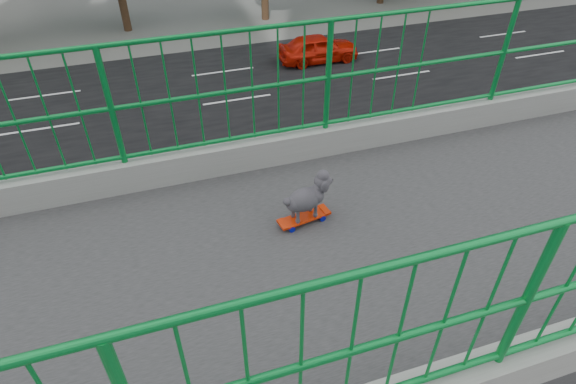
{
  "coord_description": "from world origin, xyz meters",
  "views": [
    {
      "loc": [
        2.54,
        4.32,
        9.85
      ],
      "look_at": [
        -1.02,
        5.47,
        6.86
      ],
      "focal_mm": 29.88,
      "sensor_mm": 36.0,
      "label": 1
    }
  ],
  "objects_px": {
    "car_1": "(297,173)",
    "poodle": "(307,197)",
    "skateboard": "(304,218)",
    "car_4": "(318,48)"
  },
  "relations": [
    {
      "from": "car_1",
      "to": "poodle",
      "type": "bearing_deg",
      "value": -18.82
    },
    {
      "from": "skateboard",
      "to": "poodle",
      "type": "distance_m",
      "value": 0.23
    },
    {
      "from": "car_4",
      "to": "skateboard",
      "type": "bearing_deg",
      "value": 158.12
    },
    {
      "from": "poodle",
      "to": "skateboard",
      "type": "bearing_deg",
      "value": -90.0
    },
    {
      "from": "car_1",
      "to": "car_4",
      "type": "bearing_deg",
      "value": 155.55
    },
    {
      "from": "skateboard",
      "to": "poodle",
      "type": "xyz_separation_m",
      "value": [
        -0.0,
        0.03,
        0.23
      ]
    },
    {
      "from": "poodle",
      "to": "car_1",
      "type": "distance_m",
      "value": 11.38
    },
    {
      "from": "skateboard",
      "to": "car_4",
      "type": "height_order",
      "value": "skateboard"
    },
    {
      "from": "skateboard",
      "to": "car_1",
      "type": "bearing_deg",
      "value": 151.47
    },
    {
      "from": "skateboard",
      "to": "poodle",
      "type": "height_order",
      "value": "poodle"
    }
  ]
}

